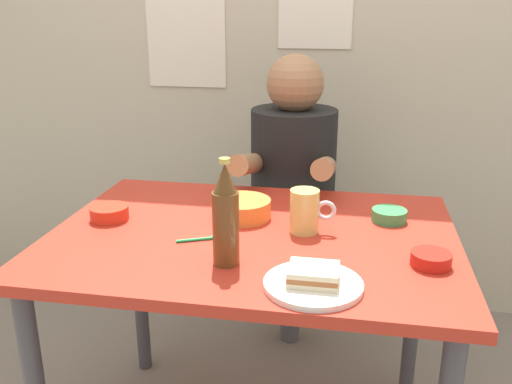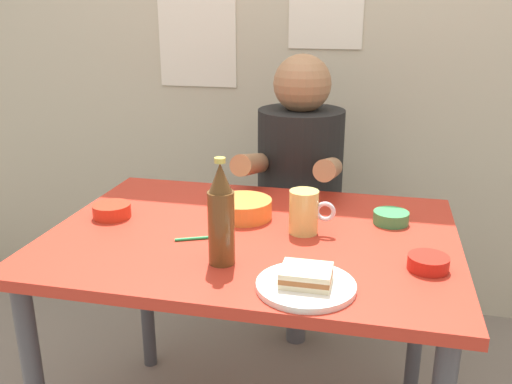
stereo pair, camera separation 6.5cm
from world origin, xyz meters
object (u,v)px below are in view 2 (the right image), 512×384
sandwich (306,276)px  beer_bottle (221,217)px  dip_bowl_green (391,217)px  dining_table (252,263)px  beer_mug (305,212)px  plate_orange (306,286)px  stool (298,264)px  person_seated (300,165)px

sandwich → beer_bottle: beer_bottle is taller
beer_bottle → dip_bowl_green: beer_bottle is taller
dining_table → beer_mug: size_ratio=8.73×
plate_orange → dip_bowl_green: 0.47m
stool → person_seated: bearing=-90.0°
stool → sandwich: sandwich is taller
beer_bottle → dip_bowl_green: size_ratio=2.62×
sandwich → stool: bearing=99.4°
sandwich → beer_mug: (-0.05, 0.31, 0.03)m
dining_table → sandwich: size_ratio=10.00×
sandwich → beer_mug: 0.32m
beer_bottle → dip_bowl_green: 0.54m
dip_bowl_green → plate_orange: bearing=-112.6°
person_seated → beer_mug: person_seated is taller
person_seated → beer_bottle: person_seated is taller
sandwich → beer_bottle: size_ratio=0.42×
person_seated → dining_table: bearing=-93.5°
beer_mug → person_seated: bearing=99.8°
dining_table → person_seated: 0.63m
dining_table → sandwich: sandwich is taller
dining_table → person_seated: bearing=86.5°
dining_table → beer_bottle: size_ratio=4.20×
sandwich → beer_mug: size_ratio=0.87×
person_seated → plate_orange: (0.15, -0.90, -0.02)m
dining_table → stool: bearing=86.6°
stool → plate_orange: plate_orange is taller
dining_table → plate_orange: 0.36m
beer_mug → dining_table: bearing=-167.8°
dining_table → beer_mug: 0.21m
plate_orange → beer_mug: (-0.05, 0.31, 0.05)m
dining_table → beer_mug: bearing=12.2°
plate_orange → beer_bottle: beer_bottle is taller
plate_orange → beer_bottle: (-0.22, 0.08, 0.11)m
stool → plate_orange: bearing=-80.6°
sandwich → beer_bottle: 0.25m
stool → beer_mug: bearing=-80.4°
person_seated → dip_bowl_green: bearing=-54.5°
sandwich → beer_mug: beer_mug is taller
plate_orange → beer_bottle: bearing=158.6°
person_seated → beer_mug: bearing=-80.2°
person_seated → beer_bottle: size_ratio=2.75×
stool → beer_bottle: 0.98m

